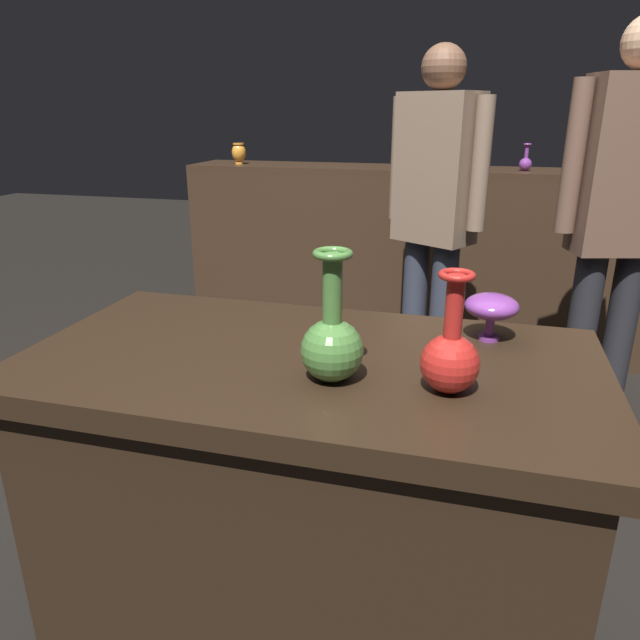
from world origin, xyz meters
TOP-DOWN VIEW (x-y plane):
  - display_plinth at (0.00, 0.00)m, footprint 1.20×0.64m
  - back_display_shelf at (0.00, 2.20)m, footprint 2.60×0.40m
  - vase_centerpiece at (0.07, -0.10)m, footprint 0.12×0.12m
  - vase_tall_behind at (0.29, -0.09)m, footprint 0.11×0.11m
  - vase_left_accent at (0.36, 0.20)m, footprint 0.12×0.12m
  - shelf_vase_right at (0.52, 2.17)m, footprint 0.06×0.06m
  - shelf_vase_far_right at (1.04, 2.27)m, footprint 0.08×0.08m
  - shelf_vase_far_left at (-1.04, 2.15)m, footprint 0.08×0.08m
  - shelf_vase_center at (0.00, 2.16)m, footprint 0.07×0.07m
  - visitor_center_back at (0.13, 1.43)m, footprint 0.41×0.32m
  - visitor_near_right at (0.81, 1.27)m, footprint 0.46×0.26m

SIDE VIEW (x-z plane):
  - display_plinth at x=0.00m, z-range 0.00..0.80m
  - back_display_shelf at x=0.00m, z-range 0.00..0.99m
  - vase_tall_behind at x=0.29m, z-range 0.76..0.98m
  - vase_left_accent at x=0.36m, z-range 0.82..0.93m
  - vase_centerpiece at x=0.07m, z-range 0.75..1.00m
  - visitor_center_back at x=0.13m, z-range 0.13..1.66m
  - visitor_near_right at x=0.81m, z-range 0.14..1.73m
  - shelf_vase_right at x=0.52m, z-range 0.96..1.10m
  - shelf_vase_center at x=0.00m, z-range 0.97..1.10m
  - shelf_vase_far_right at x=1.04m, z-range 0.96..1.13m
  - shelf_vase_far_left at x=-1.04m, z-range 1.00..1.11m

